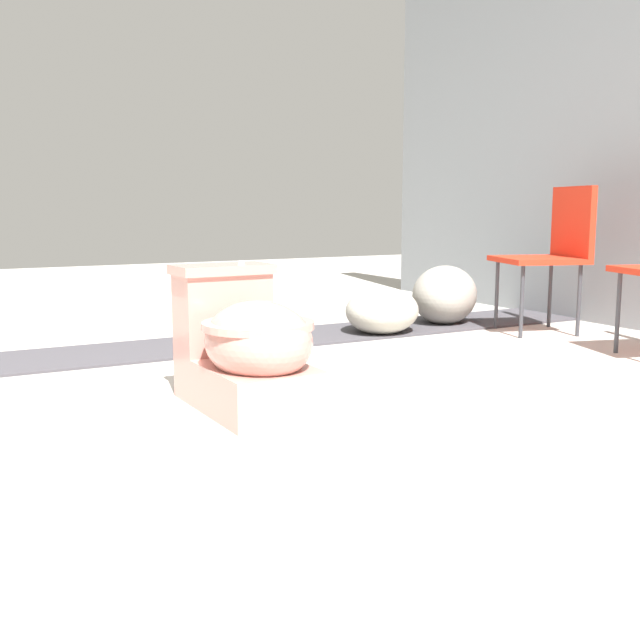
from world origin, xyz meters
The scene contains 6 objects.
ground_plane centered at (0.00, 0.00, 0.00)m, with size 14.00×14.00×0.00m, color #B7B2A8.
gravel_strip centered at (-1.28, 0.50, 0.01)m, with size 0.56×8.00×0.01m, color #423F44.
toilet centered at (-0.05, 0.18, 0.22)m, with size 0.64×0.40×0.52m.
folding_chair_left centered at (-0.75, 2.39, 0.51)m, with size 0.56×0.56×0.83m.
boulder_near centered at (-1.16, 1.48, 0.13)m, with size 0.46×0.41×0.27m, color #ADA899.
boulder_far centered at (-1.28, 2.02, 0.18)m, with size 0.50×0.39×0.36m, color gray.
Camera 1 is at (2.38, -0.83, 0.72)m, focal length 42.00 mm.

